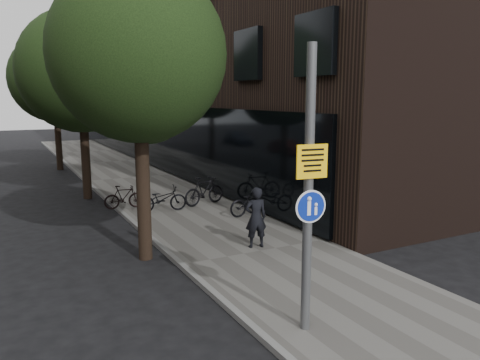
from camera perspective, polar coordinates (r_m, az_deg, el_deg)
ground at (r=10.28m, az=10.88°, el=-14.59°), size 120.00×120.00×0.00m
sidewalk at (r=18.78m, az=-7.85°, el=-2.91°), size 4.50×60.00×0.12m
curb_edge at (r=18.17m, az=-14.54°, el=-3.58°), size 0.15×60.00×0.13m
building_right_dark_brick at (r=32.94m, az=-1.57°, el=18.38°), size 12.00×40.00×18.00m
street_tree_near at (r=12.38m, az=-12.12°, el=13.81°), size 4.40×4.40×7.50m
street_tree_mid at (r=20.67m, az=-18.70°, el=11.95°), size 5.00×5.00×7.80m
street_tree_far at (r=29.58m, az=-21.58°, el=11.07°), size 5.00×5.00×7.80m
signpost at (r=8.14m, az=8.33°, el=-1.38°), size 0.58×0.17×5.03m
pedestrian at (r=12.98m, az=1.94°, el=-4.59°), size 0.68×0.51×1.70m
parked_bike_facade_near at (r=16.54m, az=1.63°, el=-2.65°), size 1.89×0.72×0.98m
parked_bike_facade_far at (r=18.17m, az=-4.38°, el=-1.31°), size 1.91×0.95×1.11m
parked_bike_curb_near at (r=17.32m, az=-9.49°, el=-2.28°), size 1.85×0.84×0.94m
parked_bike_curb_far at (r=18.06m, az=-13.97°, el=-2.01°), size 1.50×0.52×0.88m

